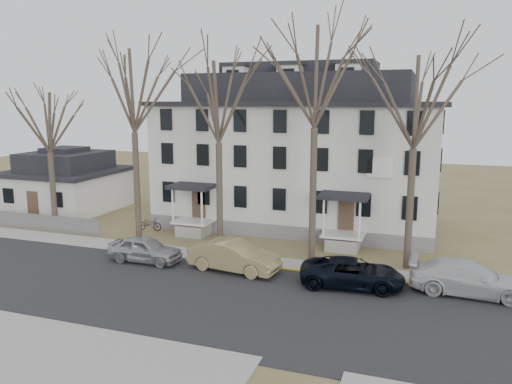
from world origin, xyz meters
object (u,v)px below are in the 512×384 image
at_px(tree_far_left, 133,85).
at_px(bicycle_left, 149,224).
at_px(tree_mid_right, 416,96).
at_px(tree_bungalow, 47,118).
at_px(small_house, 67,184).
at_px(boarding_house, 299,154).
at_px(car_white, 469,279).
at_px(tree_center, 316,69).
at_px(car_navy, 352,274).
at_px(car_tan, 234,257).
at_px(car_silver, 145,250).
at_px(tree_mid_left, 218,96).

bearing_deg(tree_far_left, bicycle_left, 103.37).
relative_size(tree_mid_right, tree_bungalow, 1.18).
bearing_deg(small_house, tree_bungalow, -57.16).
xyz_separation_m(boarding_house, car_white, (11.52, -11.29, -4.57)).
relative_size(tree_mid_right, car_white, 2.29).
distance_m(small_house, tree_center, 25.41).
height_order(tree_mid_right, car_navy, tree_mid_right).
xyz_separation_m(small_house, car_tan, (19.47, -10.00, -1.40)).
relative_size(small_house, car_white, 1.56).
xyz_separation_m(car_silver, car_tan, (5.50, 0.24, 0.10)).
bearing_deg(car_tan, tree_bungalow, 82.89).
xyz_separation_m(small_house, tree_mid_right, (28.50, -6.20, 7.35)).
distance_m(car_tan, bicycle_left, 10.81).
bearing_deg(boarding_house, bicycle_left, -147.93).
height_order(boarding_house, car_white, boarding_house).
distance_m(car_tan, car_navy, 6.56).
relative_size(car_white, bicycle_left, 2.94).
relative_size(tree_center, car_silver, 3.35).
height_order(small_house, bicycle_left, small_house).
xyz_separation_m(small_house, tree_bungalow, (4.00, -6.20, 5.87)).
bearing_deg(tree_far_left, boarding_house, 42.18).
bearing_deg(tree_bungalow, tree_mid_right, 0.00).
bearing_deg(car_navy, car_silver, 84.42).
bearing_deg(small_house, car_navy, -21.47).
height_order(small_house, car_navy, small_house).
bearing_deg(car_silver, tree_center, -66.07).
distance_m(tree_center, car_navy, 11.52).
height_order(tree_center, car_silver, tree_center).
height_order(tree_mid_right, bicycle_left, tree_mid_right).
distance_m(tree_center, car_white, 13.72).
xyz_separation_m(boarding_house, car_tan, (-0.53, -11.96, -4.53)).
bearing_deg(tree_mid_right, bicycle_left, 173.07).
height_order(boarding_house, tree_center, tree_center).
bearing_deg(car_tan, tree_mid_right, -60.47).
bearing_deg(boarding_house, tree_center, -69.80).
distance_m(boarding_house, bicycle_left, 12.25).
bearing_deg(car_silver, tree_mid_left, -37.03).
bearing_deg(tree_far_left, tree_mid_left, 0.00).
bearing_deg(tree_mid_left, car_silver, -126.83).
bearing_deg(tree_mid_right, car_navy, -121.49).
bearing_deg(tree_mid_right, tree_far_left, 180.00).
relative_size(boarding_house, tree_mid_left, 1.63).
xyz_separation_m(boarding_house, tree_mid_left, (-3.00, -8.15, 4.22)).
xyz_separation_m(tree_far_left, car_silver, (2.97, -4.05, -9.60)).
height_order(tree_bungalow, car_tan, tree_bungalow).
bearing_deg(tree_center, tree_mid_left, 180.00).
xyz_separation_m(tree_far_left, tree_mid_right, (17.50, 0.00, -0.74)).
distance_m(boarding_house, car_white, 16.77).
bearing_deg(tree_mid_left, small_house, 159.97).
height_order(car_navy, car_white, car_white).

